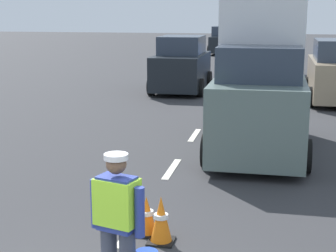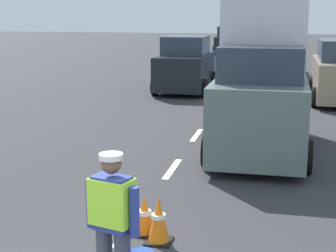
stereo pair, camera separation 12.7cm
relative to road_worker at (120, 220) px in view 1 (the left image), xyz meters
The scene contains 9 objects.
ground_plane 20.21m from the road_worker, 91.12° to the left, with size 96.00×96.00×0.00m, color #333335.
lane_center_line 24.40m from the road_worker, 90.93° to the left, with size 0.14×46.40×0.01m.
road_worker is the anchor object (origin of this frame).
traffic_cone_near 1.86m from the road_worker, 94.53° to the left, with size 0.36×0.36×0.56m.
traffic_cone_far 1.62m from the road_worker, 85.21° to the left, with size 0.36×0.36×0.67m.
delivery_truck 6.98m from the road_worker, 79.61° to the left, with size 2.16×4.60×3.54m.
car_oncoming_third 33.72m from the road_worker, 93.94° to the left, with size 1.91×3.84×2.00m.
car_outgoing_far 21.98m from the road_worker, 87.12° to the left, with size 2.05×4.26×2.06m.
car_oncoming_second 15.36m from the road_worker, 97.72° to the left, with size 2.08×3.87×2.16m.
Camera 1 is at (1.98, -4.28, 3.15)m, focal length 56.16 mm.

